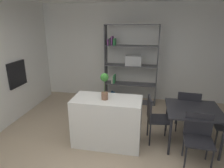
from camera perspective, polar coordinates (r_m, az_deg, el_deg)
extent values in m
plane|color=tan|center=(3.62, -1.35, -20.96)|extent=(8.69, 8.69, 0.00)
cube|color=silver|center=(5.83, 4.81, 9.01)|extent=(6.33, 0.06, 2.75)
cube|color=black|center=(5.11, -25.71, 2.59)|extent=(0.04, 0.60, 0.59)
cylinder|color=#B7BABC|center=(5.08, -26.41, 5.27)|extent=(0.02, 0.48, 0.02)
cube|color=silver|center=(3.78, -1.41, -10.74)|extent=(1.26, 0.62, 0.92)
cylinder|color=brown|center=(3.53, -2.12, -3.45)|extent=(0.12, 0.12, 0.13)
cylinder|color=#476633|center=(3.47, -2.16, -0.71)|extent=(0.01, 0.01, 0.23)
sphere|color=#32732B|center=(3.42, -2.19, 1.95)|extent=(0.14, 0.14, 0.14)
cube|color=#4C4C51|center=(5.60, -1.78, 5.72)|extent=(0.02, 0.33, 2.18)
cube|color=#4C4C51|center=(5.47, 12.94, 4.98)|extent=(0.02, 0.33, 2.18)
cube|color=#4C4C51|center=(5.36, 5.86, 16.71)|extent=(1.44, 0.33, 0.02)
cube|color=#4C4C51|center=(5.82, 5.19, -5.02)|extent=(1.44, 0.33, 0.02)
cube|color=#4C4C51|center=(5.63, 5.34, 0.09)|extent=(1.40, 0.33, 0.02)
cube|color=#4C4C51|center=(5.49, 5.50, 5.40)|extent=(1.40, 0.33, 0.02)
cube|color=#4C4C51|center=(5.40, 5.67, 10.93)|extent=(1.40, 0.33, 0.02)
cube|color=#2D6BAD|center=(5.84, -0.14, -3.50)|extent=(0.05, 0.27, 0.23)
cube|color=#2D6BAD|center=(5.84, 0.38, -3.64)|extent=(0.04, 0.27, 0.21)
cube|color=silver|center=(5.67, 0.18, 1.34)|extent=(0.04, 0.27, 0.18)
cube|color=#338E4C|center=(5.65, 0.69, 1.52)|extent=(0.04, 0.27, 0.22)
cube|color=#8E4793|center=(5.48, -0.98, 12.03)|extent=(0.03, 0.27, 0.15)
cube|color=#38383D|center=(5.47, -0.47, 12.19)|extent=(0.03, 0.27, 0.18)
cube|color=#8E4793|center=(5.46, 0.09, 12.42)|extent=(0.03, 0.27, 0.23)
cube|color=#338E4C|center=(5.45, 0.77, 12.09)|extent=(0.04, 0.27, 0.17)
cube|color=#B7BABC|center=(5.45, 6.24, 6.81)|extent=(0.44, 0.29, 0.26)
cube|color=#232328|center=(3.91, 22.51, -6.86)|extent=(0.95, 0.92, 0.03)
cylinder|color=#232328|center=(3.66, 16.40, -14.48)|extent=(0.04, 0.04, 0.71)
cylinder|color=#232328|center=(3.85, 29.24, -14.50)|extent=(0.04, 0.04, 0.71)
cylinder|color=#232328|center=(4.36, 15.52, -8.90)|extent=(0.04, 0.04, 0.71)
cylinder|color=#232328|center=(4.51, 26.25, -9.21)|extent=(0.04, 0.04, 0.71)
cube|color=#232328|center=(3.54, 23.73, -14.91)|extent=(0.47, 0.44, 0.03)
cube|color=#232328|center=(3.60, 23.71, -10.46)|extent=(0.44, 0.06, 0.40)
cylinder|color=#232328|center=(3.49, 20.41, -19.50)|extent=(0.03, 0.03, 0.43)
cylinder|color=#232328|center=(3.56, 26.89, -19.59)|extent=(0.03, 0.03, 0.43)
cylinder|color=#232328|center=(3.78, 19.91, -16.31)|extent=(0.03, 0.03, 0.43)
cylinder|color=#232328|center=(3.84, 25.82, -16.47)|extent=(0.03, 0.03, 0.43)
cylinder|color=#232328|center=(4.41, 26.60, -11.78)|extent=(0.03, 0.03, 0.46)
cylinder|color=#232328|center=(4.07, 27.71, -14.47)|extent=(0.03, 0.03, 0.46)
cube|color=#232328|center=(4.53, 20.78, -6.79)|extent=(0.48, 0.44, 0.03)
cube|color=#232328|center=(4.27, 21.30, -5.08)|extent=(0.45, 0.06, 0.42)
cylinder|color=#232328|center=(4.81, 22.59, -8.71)|extent=(0.03, 0.03, 0.46)
cylinder|color=#232328|center=(4.77, 17.98, -8.40)|extent=(0.03, 0.03, 0.46)
cylinder|color=#232328|center=(4.50, 23.08, -10.65)|extent=(0.03, 0.03, 0.46)
cylinder|color=#232328|center=(4.46, 18.12, -10.34)|extent=(0.03, 0.03, 0.46)
cube|color=#232328|center=(3.93, 13.42, -9.84)|extent=(0.47, 0.46, 0.03)
cube|color=#232328|center=(3.80, 10.77, -6.89)|extent=(0.08, 0.41, 0.42)
cylinder|color=#232328|center=(3.94, 16.23, -14.09)|extent=(0.03, 0.03, 0.46)
cylinder|color=#232328|center=(4.23, 15.21, -11.62)|extent=(0.03, 0.03, 0.46)
cylinder|color=#232328|center=(3.88, 10.91, -14.24)|extent=(0.03, 0.03, 0.46)
cylinder|color=#232328|center=(4.17, 10.30, -11.71)|extent=(0.03, 0.03, 0.46)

